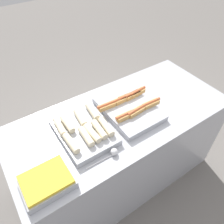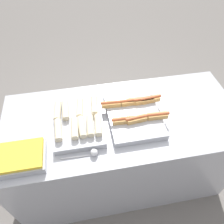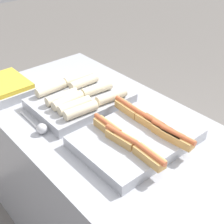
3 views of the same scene
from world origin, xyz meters
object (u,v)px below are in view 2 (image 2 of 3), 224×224
(serving_spoon_near, at_px, (92,153))
(tray_hotdogs, at_px, (134,113))
(tray_side_front, at_px, (22,158))
(tray_wraps, at_px, (78,121))

(serving_spoon_near, bearing_deg, tray_hotdogs, 38.65)
(tray_hotdogs, relative_size, serving_spoon_near, 2.13)
(tray_hotdogs, height_order, serving_spoon_near, tray_hotdogs)
(serving_spoon_near, bearing_deg, tray_side_front, 174.95)
(tray_wraps, height_order, serving_spoon_near, tray_wraps)
(tray_side_front, xyz_separation_m, serving_spoon_near, (0.43, -0.04, -0.01))
(tray_side_front, bearing_deg, serving_spoon_near, -5.05)
(tray_side_front, distance_m, serving_spoon_near, 0.44)
(tray_wraps, xyz_separation_m, tray_side_front, (-0.37, -0.23, -0.00))
(tray_hotdogs, height_order, tray_side_front, tray_hotdogs)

